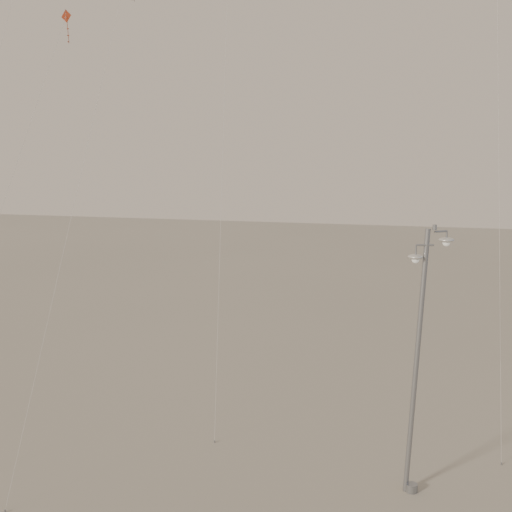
# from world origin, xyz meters

# --- Properties ---
(ground) EXTENTS (160.00, 160.00, 0.00)m
(ground) POSITION_xyz_m (0.00, 0.00, 0.00)
(ground) COLOR gray
(ground) RESTS_ON ground
(street_lamp) EXTENTS (1.51, 0.95, 9.65)m
(street_lamp) POSITION_xyz_m (8.78, 2.02, 5.14)
(street_lamp) COLOR gray
(street_lamp) RESTS_ON ground
(kite_1) EXTENTS (1.88, 15.88, 21.58)m
(kite_1) POSITION_xyz_m (-5.91, 9.27, 16.37)
(kite_1) COLOR #332D2A
(kite_1) RESTS_ON ground
(kite_3) EXTENTS (0.66, 13.91, 18.63)m
(kite_3) POSITION_xyz_m (-8.56, 6.59, 13.09)
(kite_3) COLOR maroon
(kite_3) RESTS_ON ground
(kite_4) EXTENTS (1.11, 7.96, 23.99)m
(kite_4) POSITION_xyz_m (11.37, 10.80, 18.10)
(kite_4) COLOR #332D2A
(kite_4) RESTS_ON ground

